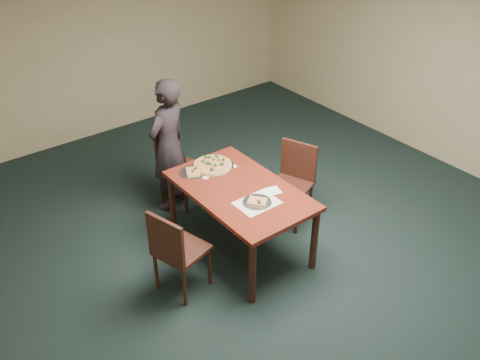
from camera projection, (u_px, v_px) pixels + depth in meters
ground at (300, 269)px, 5.40m from camera, size 8.00×8.00×0.00m
room_shell at (313, 112)px, 4.47m from camera, size 8.00×8.00×8.00m
dining_table at (240, 196)px, 5.33m from camera, size 0.90×1.50×0.75m
chair_far at (176, 162)px, 6.19m from camera, size 0.54×0.54×0.91m
chair_left at (175, 249)px, 4.87m from camera, size 0.52×0.52×0.91m
chair_right at (293, 178)px, 5.89m from camera, size 0.54×0.54×0.91m
diner at (168, 146)px, 5.95m from camera, size 0.67×0.56×1.58m
placemat_main at (213, 167)px, 5.64m from camera, size 0.42×0.32×0.00m
placemat_near at (257, 203)px, 5.08m from camera, size 0.40×0.30×0.00m
pizza_pan at (213, 165)px, 5.63m from camera, size 0.44×0.44×0.08m
slice_plate_near at (257, 202)px, 5.07m from camera, size 0.28×0.28×0.06m
slice_plate_far at (193, 172)px, 5.53m from camera, size 0.28×0.28×0.06m
napkin at (273, 191)px, 5.25m from camera, size 0.17×0.17×0.01m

